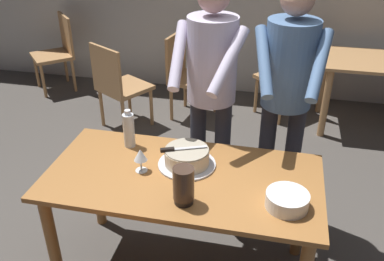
{
  "coord_description": "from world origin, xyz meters",
  "views": [
    {
      "loc": [
        0.48,
        -1.9,
        2.14
      ],
      "look_at": [
        -0.0,
        0.25,
        0.9
      ],
      "focal_mm": 39.45,
      "sensor_mm": 36.0,
      "label": 1
    }
  ],
  "objects_px": {
    "background_chair_0": "(288,71)",
    "background_chair_3": "(187,73)",
    "cake_knife": "(174,149)",
    "background_chair_2": "(58,50)",
    "hurricane_lamp": "(184,185)",
    "cake_on_platter": "(186,158)",
    "plate_stack": "(287,200)",
    "main_dining_table": "(183,192)",
    "background_table": "(372,75)",
    "person_cutting_cake": "(211,82)",
    "wine_glass_near": "(140,156)",
    "background_chair_1": "(118,84)",
    "person_standing_beside": "(287,87)",
    "water_bottle": "(129,130)"
  },
  "relations": [
    {
      "from": "cake_on_platter",
      "to": "background_table",
      "type": "distance_m",
      "value": 2.58
    },
    {
      "from": "person_cutting_cake",
      "to": "background_chair_2",
      "type": "height_order",
      "value": "person_cutting_cake"
    },
    {
      "from": "cake_on_platter",
      "to": "water_bottle",
      "type": "height_order",
      "value": "water_bottle"
    },
    {
      "from": "cake_on_platter",
      "to": "background_table",
      "type": "xyz_separation_m",
      "value": [
        1.37,
        2.18,
        -0.22
      ]
    },
    {
      "from": "background_chair_2",
      "to": "background_chair_1",
      "type": "bearing_deg",
      "value": -36.85
    },
    {
      "from": "cake_on_platter",
      "to": "background_chair_0",
      "type": "bearing_deg",
      "value": 76.72
    },
    {
      "from": "person_standing_beside",
      "to": "background_chair_0",
      "type": "xyz_separation_m",
      "value": [
        0.02,
        1.83,
        -0.58
      ]
    },
    {
      "from": "cake_knife",
      "to": "hurricane_lamp",
      "type": "bearing_deg",
      "value": -67.05
    },
    {
      "from": "background_chair_1",
      "to": "person_standing_beside",
      "type": "bearing_deg",
      "value": -34.19
    },
    {
      "from": "main_dining_table",
      "to": "background_chair_0",
      "type": "distance_m",
      "value": 2.53
    },
    {
      "from": "hurricane_lamp",
      "to": "main_dining_table",
      "type": "bearing_deg",
      "value": 104.95
    },
    {
      "from": "cake_knife",
      "to": "plate_stack",
      "type": "distance_m",
      "value": 0.69
    },
    {
      "from": "cake_on_platter",
      "to": "background_chair_2",
      "type": "distance_m",
      "value": 3.29
    },
    {
      "from": "hurricane_lamp",
      "to": "background_chair_2",
      "type": "relative_size",
      "value": 0.23
    },
    {
      "from": "hurricane_lamp",
      "to": "background_chair_3",
      "type": "bearing_deg",
      "value": 102.78
    },
    {
      "from": "background_chair_0",
      "to": "background_chair_3",
      "type": "xyz_separation_m",
      "value": [
        -1.04,
        -0.3,
        0.0
      ]
    },
    {
      "from": "wine_glass_near",
      "to": "water_bottle",
      "type": "distance_m",
      "value": 0.29
    },
    {
      "from": "hurricane_lamp",
      "to": "background_chair_0",
      "type": "xyz_separation_m",
      "value": [
        0.49,
        2.69,
        -0.37
      ]
    },
    {
      "from": "background_chair_2",
      "to": "cake_knife",
      "type": "bearing_deg",
      "value": -49.47
    },
    {
      "from": "plate_stack",
      "to": "background_chair_3",
      "type": "bearing_deg",
      "value": 114.65
    },
    {
      "from": "main_dining_table",
      "to": "background_chair_2",
      "type": "relative_size",
      "value": 1.73
    },
    {
      "from": "cake_knife",
      "to": "background_chair_2",
      "type": "height_order",
      "value": "background_chair_2"
    },
    {
      "from": "hurricane_lamp",
      "to": "background_table",
      "type": "height_order",
      "value": "hurricane_lamp"
    },
    {
      "from": "plate_stack",
      "to": "background_chair_1",
      "type": "bearing_deg",
      "value": 131.56
    },
    {
      "from": "main_dining_table",
      "to": "background_table",
      "type": "bearing_deg",
      "value": 59.11
    },
    {
      "from": "person_standing_beside",
      "to": "background_chair_2",
      "type": "xyz_separation_m",
      "value": [
        -2.71,
        1.92,
        -0.58
      ]
    },
    {
      "from": "wine_glass_near",
      "to": "background_chair_2",
      "type": "xyz_separation_m",
      "value": [
        -1.94,
        2.55,
        -0.36
      ]
    },
    {
      "from": "wine_glass_near",
      "to": "background_chair_2",
      "type": "distance_m",
      "value": 3.23
    },
    {
      "from": "main_dining_table",
      "to": "hurricane_lamp",
      "type": "distance_m",
      "value": 0.33
    },
    {
      "from": "background_chair_1",
      "to": "cake_on_platter",
      "type": "bearing_deg",
      "value": -56.32
    },
    {
      "from": "background_table",
      "to": "cake_knife",
      "type": "bearing_deg",
      "value": -123.06
    },
    {
      "from": "cake_on_platter",
      "to": "person_cutting_cake",
      "type": "distance_m",
      "value": 0.57
    },
    {
      "from": "cake_on_platter",
      "to": "plate_stack",
      "type": "distance_m",
      "value": 0.64
    },
    {
      "from": "background_chair_0",
      "to": "background_chair_3",
      "type": "bearing_deg",
      "value": -163.83
    },
    {
      "from": "main_dining_table",
      "to": "plate_stack",
      "type": "bearing_deg",
      "value": -14.62
    },
    {
      "from": "plate_stack",
      "to": "background_chair_0",
      "type": "xyz_separation_m",
      "value": [
        -0.03,
        2.61,
        -0.3
      ]
    },
    {
      "from": "background_chair_0",
      "to": "background_chair_3",
      "type": "relative_size",
      "value": 1.0
    },
    {
      "from": "person_cutting_cake",
      "to": "background_table",
      "type": "distance_m",
      "value": 2.2
    },
    {
      "from": "hurricane_lamp",
      "to": "background_chair_3",
      "type": "relative_size",
      "value": 0.23
    },
    {
      "from": "background_table",
      "to": "background_chair_3",
      "type": "distance_m",
      "value": 1.85
    },
    {
      "from": "main_dining_table",
      "to": "cake_on_platter",
      "type": "height_order",
      "value": "cake_on_platter"
    },
    {
      "from": "cake_on_platter",
      "to": "person_standing_beside",
      "type": "height_order",
      "value": "person_standing_beside"
    },
    {
      "from": "water_bottle",
      "to": "background_chair_2",
      "type": "height_order",
      "value": "water_bottle"
    },
    {
      "from": "water_bottle",
      "to": "background_chair_1",
      "type": "height_order",
      "value": "water_bottle"
    },
    {
      "from": "water_bottle",
      "to": "wine_glass_near",
      "type": "bearing_deg",
      "value": -57.51
    },
    {
      "from": "plate_stack",
      "to": "person_standing_beside",
      "type": "height_order",
      "value": "person_standing_beside"
    },
    {
      "from": "main_dining_table",
      "to": "wine_glass_near",
      "type": "relative_size",
      "value": 10.84
    },
    {
      "from": "background_chair_0",
      "to": "background_chair_2",
      "type": "distance_m",
      "value": 2.73
    },
    {
      "from": "person_cutting_cake",
      "to": "person_standing_beside",
      "type": "bearing_deg",
      "value": 3.55
    },
    {
      "from": "cake_knife",
      "to": "main_dining_table",
      "type": "bearing_deg",
      "value": -48.39
    }
  ]
}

